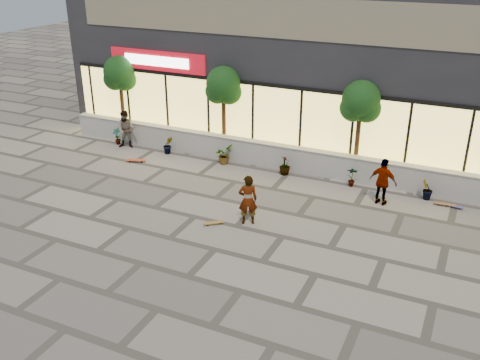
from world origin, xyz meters
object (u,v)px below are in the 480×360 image
at_px(tree_midwest, 223,88).
at_px(skateboard_left, 136,160).
at_px(skater_center, 248,200).
at_px(skater_left, 126,130).
at_px(tree_west, 120,75).
at_px(tree_mideast, 361,104).
at_px(skater_right_near, 383,182).
at_px(skateboard_right_far, 453,206).
at_px(skateboard_right_near, 445,204).
at_px(skateboard_center, 213,223).

distance_m(tree_midwest, skateboard_left, 4.95).
relative_size(skater_center, skateboard_left, 2.03).
bearing_deg(skateboard_left, skater_left, 113.90).
relative_size(tree_midwest, skateboard_left, 4.53).
height_order(tree_west, tree_mideast, same).
height_order(skater_right_near, skateboard_right_far, skater_right_near).
relative_size(tree_midwest, skater_right_near, 2.22).
xyz_separation_m(skater_left, skater_right_near, (11.88, -0.91, 0.00)).
height_order(tree_west, tree_midwest, same).
height_order(tree_west, skateboard_right_far, tree_west).
xyz_separation_m(skater_left, skateboard_right_near, (14.04, -0.10, -0.80)).
bearing_deg(skater_left, tree_mideast, -11.95).
xyz_separation_m(tree_midwest, skater_left, (-4.33, -1.40, -2.11)).
xyz_separation_m(skater_right_near, skateboard_right_near, (2.15, 0.81, -0.81)).
bearing_deg(skater_left, skateboard_left, -63.34).
distance_m(skater_center, skateboard_right_far, 7.58).
xyz_separation_m(skater_left, skateboard_right_far, (14.33, -0.10, -0.81)).
bearing_deg(skateboard_center, tree_mideast, 23.77).
bearing_deg(skateboard_left, skateboard_right_near, -16.90).
distance_m(tree_west, skateboard_left, 4.73).
relative_size(skater_left, skateboard_right_far, 2.49).
height_order(tree_mideast, skateboard_center, tree_mideast).
height_order(skateboard_center, skateboard_right_far, same).
relative_size(skater_center, skater_right_near, 1.00).
distance_m(tree_west, skateboard_right_near, 15.56).
bearing_deg(tree_mideast, skateboard_left, -163.05).
bearing_deg(skateboard_center, skateboard_right_near, -4.29).
bearing_deg(skateboard_left, skater_center, -46.40).
bearing_deg(skateboard_center, tree_west, 103.86).
bearing_deg(skater_left, tree_midwest, -1.74).
xyz_separation_m(skateboard_left, skateboard_right_far, (12.94, 1.22, -0.02)).
bearing_deg(tree_west, skateboard_right_far, -5.53).
xyz_separation_m(skater_left, skateboard_center, (7.05, -4.89, -0.81)).
relative_size(skater_center, skateboard_center, 2.71).
bearing_deg(skater_right_near, skateboard_left, 14.78).
xyz_separation_m(tree_west, skateboard_center, (8.23, -6.29, -2.92)).
relative_size(skater_left, skateboard_left, 2.03).
relative_size(skater_center, skater_left, 1.00).
xyz_separation_m(skater_right_near, skateboard_right_far, (2.45, 0.81, -0.81)).
bearing_deg(tree_midwest, skater_left, -162.07).
bearing_deg(skater_center, skateboard_center, 1.12).
xyz_separation_m(tree_midwest, skateboard_left, (-2.94, -2.72, -2.90)).
bearing_deg(skateboard_left, skateboard_center, -54.61).
height_order(skater_left, skateboard_right_near, skater_left).
relative_size(skater_center, skateboard_right_far, 2.49).
distance_m(skateboard_center, skateboard_right_near, 8.47).
relative_size(tree_mideast, skateboard_center, 6.04).
bearing_deg(skateboard_center, tree_midwest, 74.70).
bearing_deg(skater_left, skater_center, -47.70).
distance_m(tree_west, skateboard_center, 10.76).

